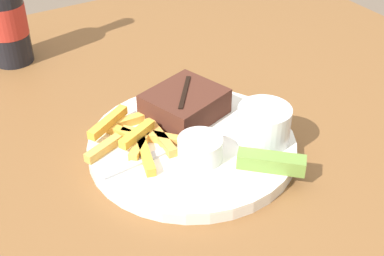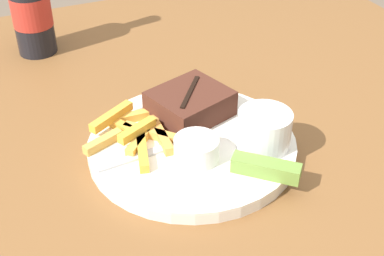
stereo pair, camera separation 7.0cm
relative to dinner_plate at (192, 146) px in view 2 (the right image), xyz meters
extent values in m
cube|color=brown|center=(0.00, 0.00, -0.03)|extent=(1.14, 1.13, 0.04)
cylinder|color=brown|center=(0.51, 0.51, -0.40)|extent=(0.06, 0.06, 0.70)
cylinder|color=silver|center=(0.00, 0.00, 0.00)|extent=(0.28, 0.28, 0.01)
cylinder|color=white|center=(0.00, 0.00, 0.01)|extent=(0.28, 0.28, 0.00)
cube|color=#472319|center=(0.02, 0.06, 0.03)|extent=(0.12, 0.12, 0.04)
cube|color=black|center=(0.02, 0.06, 0.05)|extent=(0.06, 0.07, 0.00)
cube|color=gold|center=(-0.07, 0.03, 0.03)|extent=(0.06, 0.04, 0.01)
cube|color=gold|center=(-0.05, 0.08, 0.02)|extent=(0.06, 0.01, 0.01)
cube|color=gold|center=(-0.09, 0.07, 0.03)|extent=(0.07, 0.05, 0.01)
cube|color=gold|center=(-0.11, 0.04, 0.02)|extent=(0.06, 0.03, 0.01)
cube|color=gold|center=(-0.06, 0.02, 0.02)|extent=(0.06, 0.06, 0.01)
cube|color=gold|center=(-0.05, 0.03, 0.02)|extent=(0.06, 0.07, 0.01)
cube|color=gold|center=(-0.04, 0.02, 0.02)|extent=(0.02, 0.08, 0.01)
cube|color=gold|center=(-0.07, 0.00, 0.02)|extent=(0.03, 0.08, 0.01)
cube|color=gold|center=(-0.08, 0.06, 0.02)|extent=(0.03, 0.05, 0.01)
cylinder|color=white|center=(0.08, -0.05, 0.03)|extent=(0.07, 0.07, 0.05)
cylinder|color=beige|center=(0.08, -0.05, 0.05)|extent=(0.06, 0.06, 0.01)
cylinder|color=silver|center=(-0.01, -0.04, 0.02)|extent=(0.06, 0.06, 0.03)
cylinder|color=black|center=(-0.01, -0.04, 0.04)|extent=(0.05, 0.05, 0.01)
cube|color=olive|center=(0.05, -0.10, 0.02)|extent=(0.08, 0.07, 0.02)
cube|color=#B7B7BC|center=(-0.08, -0.01, 0.01)|extent=(0.10, 0.02, 0.00)
cube|color=#B7B7BC|center=(-0.02, -0.01, 0.01)|extent=(0.03, 0.00, 0.00)
cube|color=#B7B7BC|center=(-0.02, 0.00, 0.01)|extent=(0.03, 0.00, 0.00)
cube|color=#B7B7BC|center=(-0.02, 0.00, 0.01)|extent=(0.03, 0.00, 0.00)
cube|color=#B7B7BC|center=(-0.01, 0.08, 0.01)|extent=(0.02, 0.11, 0.00)
cube|color=black|center=(-0.01, -0.01, 0.01)|extent=(0.02, 0.06, 0.01)
cylinder|color=black|center=(-0.13, 0.38, 0.06)|extent=(0.07, 0.07, 0.14)
cylinder|color=#B22D23|center=(-0.13, 0.38, 0.07)|extent=(0.07, 0.07, 0.05)
camera|label=1|loc=(-0.29, -0.49, 0.43)|focal=50.00mm
camera|label=2|loc=(-0.23, -0.52, 0.43)|focal=50.00mm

